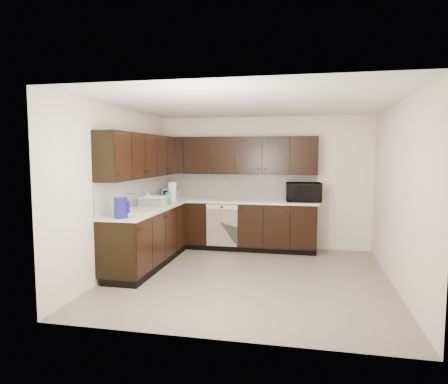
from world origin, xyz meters
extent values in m
plane|color=gray|center=(0.00, 0.00, 0.00)|extent=(4.00, 4.00, 0.00)
plane|color=white|center=(0.00, 0.00, 2.50)|extent=(4.00, 4.00, 0.00)
cube|color=silver|center=(0.00, 2.00, 1.25)|extent=(4.00, 0.02, 2.50)
cube|color=silver|center=(-2.00, 0.00, 1.25)|extent=(0.02, 4.00, 2.50)
cube|color=silver|center=(2.00, 0.00, 1.25)|extent=(0.02, 4.00, 2.50)
cube|color=silver|center=(0.00, -2.00, 1.25)|extent=(4.00, 0.02, 2.50)
cube|color=black|center=(-0.50, 1.70, 0.45)|extent=(3.00, 0.60, 0.90)
cube|color=black|center=(-1.70, 0.30, 0.45)|extent=(0.60, 2.20, 0.90)
cube|color=black|center=(-0.50, 1.73, 0.05)|extent=(3.00, 0.54, 0.10)
cube|color=black|center=(-1.67, 0.30, 0.05)|extent=(0.54, 2.20, 0.10)
cube|color=silver|center=(-0.50, 1.70, 0.92)|extent=(3.03, 0.63, 0.04)
cube|color=silver|center=(-1.70, 0.30, 0.92)|extent=(0.63, 2.23, 0.04)
cube|color=white|center=(-0.50, 1.99, 1.18)|extent=(3.00, 0.02, 0.48)
cube|color=white|center=(-1.99, 0.60, 1.18)|extent=(0.02, 2.80, 0.48)
cube|color=black|center=(-0.50, 1.83, 1.77)|extent=(3.00, 0.33, 0.70)
cube|color=black|center=(-1.83, 0.43, 1.77)|extent=(0.33, 2.47, 0.70)
cube|color=beige|center=(-0.70, 1.41, 0.50)|extent=(0.58, 0.02, 0.78)
cube|color=beige|center=(-0.70, 1.40, 0.84)|extent=(0.58, 0.03, 0.08)
cylinder|color=black|center=(-0.70, 1.39, 0.84)|extent=(0.04, 0.02, 0.04)
cube|color=beige|center=(-1.68, 0.00, 0.95)|extent=(0.54, 0.82, 0.03)
cube|color=beige|center=(-1.68, -0.20, 0.86)|extent=(0.42, 0.34, 0.16)
cube|color=beige|center=(-1.68, 0.20, 0.86)|extent=(0.42, 0.34, 0.16)
cylinder|color=silver|center=(-1.90, 0.00, 1.07)|extent=(0.03, 0.03, 0.26)
cylinder|color=silver|center=(-1.85, 0.00, 1.19)|extent=(0.14, 0.02, 0.02)
cylinder|color=#B2B2B7|center=(-1.68, -0.20, 0.89)|extent=(0.20, 0.20, 0.10)
imported|color=black|center=(0.75, 1.68, 1.11)|extent=(0.65, 0.47, 0.34)
imported|color=gray|center=(-1.48, 0.53, 1.03)|extent=(0.11, 0.11, 0.19)
imported|color=gray|center=(-1.77, 0.52, 1.07)|extent=(0.12, 0.12, 0.25)
cube|color=silver|center=(-1.75, 1.67, 1.04)|extent=(0.32, 0.25, 0.19)
cube|color=silver|center=(-1.63, 0.43, 1.02)|extent=(0.47, 0.38, 0.17)
cylinder|color=#110E83|center=(-1.64, -0.70, 1.08)|extent=(0.21, 0.21, 0.28)
cylinder|color=#0C8679|center=(-1.49, 0.74, 1.05)|extent=(0.11, 0.11, 0.21)
cylinder|color=white|center=(-1.63, 1.35, 1.11)|extent=(0.20, 0.20, 0.34)
camera|label=1|loc=(0.81, -5.64, 1.81)|focal=32.00mm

